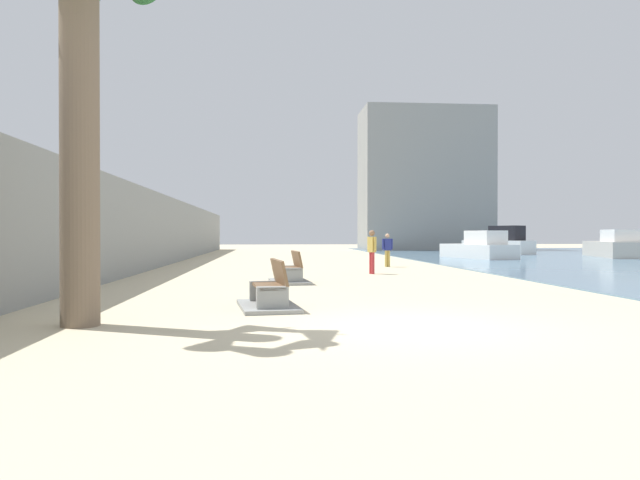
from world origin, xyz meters
TOP-DOWN VIEW (x-y plane):
  - ground_plane at (0.00, 18.00)m, footprint 120.00×120.00m
  - seawall at (-7.50, 18.00)m, footprint 0.80×64.00m
  - palm_tree at (-5.28, 0.54)m, footprint 2.56×2.71m
  - bench_near at (-2.21, 2.61)m, footprint 1.35×2.22m
  - bench_far at (-1.57, 8.80)m, footprint 1.29×2.19m
  - person_walking at (1.63, 12.60)m, footprint 0.30×0.48m
  - person_standing at (3.18, 17.33)m, footprint 0.52×0.25m
  - boat_far_left at (10.44, 25.41)m, footprint 3.33×5.71m
  - boat_distant at (19.89, 26.60)m, footprint 3.88×6.92m
  - boat_far_right at (14.82, 33.08)m, footprint 4.40×5.41m
  - harbor_building at (12.56, 46.00)m, footprint 12.00×6.00m

SIDE VIEW (x-z plane):
  - ground_plane at x=0.00m, z-range 0.00..0.00m
  - bench_near at x=-2.21m, z-range -0.26..0.72m
  - bench_far at x=-1.57m, z-range -0.26..0.72m
  - boat_far_left at x=10.44m, z-range -0.18..1.49m
  - boat_distant at x=19.89m, z-range -0.17..1.58m
  - boat_far_right at x=14.82m, z-range -0.24..1.84m
  - person_standing at x=3.18m, z-range 0.11..1.63m
  - person_walking at x=1.63m, z-range 0.13..1.78m
  - seawall at x=-7.50m, z-range 0.00..3.35m
  - palm_tree at x=-5.28m, z-range 1.29..8.15m
  - harbor_building at x=12.56m, z-range 0.00..13.33m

